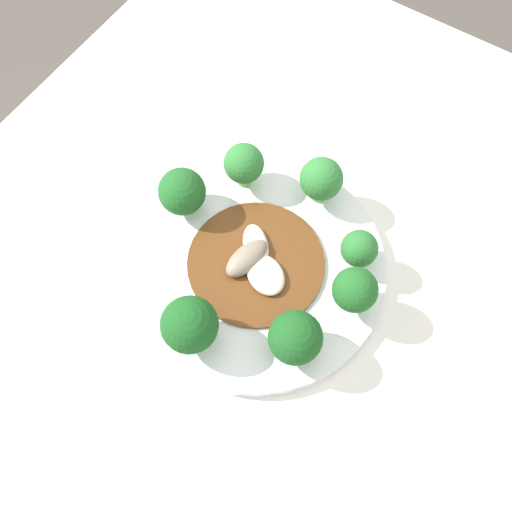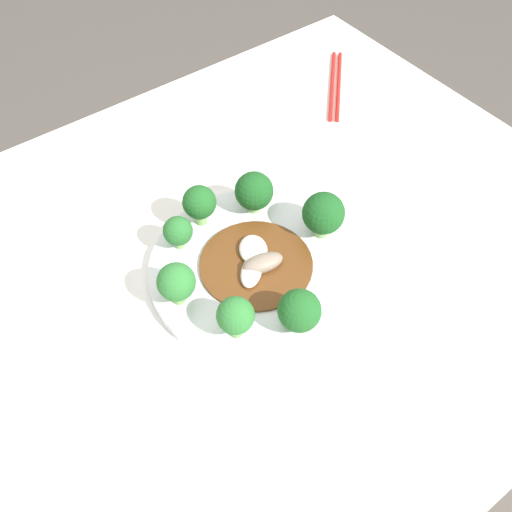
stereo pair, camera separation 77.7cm
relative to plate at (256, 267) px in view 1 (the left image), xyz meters
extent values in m
plane|color=#4C4742|center=(-0.03, -0.03, -0.73)|extent=(8.00, 8.00, 0.00)
cube|color=silver|center=(-0.03, -0.03, -0.37)|extent=(1.01, 0.84, 0.72)
cylinder|color=silver|center=(0.00, 0.00, 0.00)|extent=(0.29, 0.29, 0.02)
cylinder|color=#89B76B|center=(-0.11, 0.01, 0.02)|extent=(0.02, 0.02, 0.02)
sphere|color=#19511E|center=(-0.11, 0.01, 0.05)|extent=(0.06, 0.06, 0.06)
cylinder|color=#89B76B|center=(-0.06, -0.09, 0.02)|extent=(0.02, 0.02, 0.01)
sphere|color=#19511E|center=(-0.06, -0.09, 0.04)|extent=(0.06, 0.06, 0.06)
cylinder|color=#70A356|center=(0.08, 0.07, 0.02)|extent=(0.02, 0.02, 0.02)
sphere|color=#2D7533|center=(0.08, 0.07, 0.05)|extent=(0.05, 0.05, 0.05)
cylinder|color=#7AAD5B|center=(0.02, 0.11, 0.01)|extent=(0.02, 0.02, 0.01)
sphere|color=#1E5B23|center=(0.02, 0.11, 0.04)|extent=(0.05, 0.05, 0.05)
cylinder|color=#7AAD5B|center=(0.02, -0.11, 0.02)|extent=(0.02, 0.02, 0.02)
sphere|color=#1E5B23|center=(0.02, -0.11, 0.05)|extent=(0.05, 0.05, 0.05)
cylinder|color=#7AAD5B|center=(0.11, -0.01, 0.02)|extent=(0.02, 0.02, 0.02)
sphere|color=#2D7533|center=(0.11, -0.01, 0.05)|extent=(0.05, 0.05, 0.05)
cylinder|color=#89B76B|center=(0.06, -0.09, 0.02)|extent=(0.01, 0.01, 0.01)
sphere|color=#286B2D|center=(0.06, -0.09, 0.04)|extent=(0.04, 0.04, 0.04)
cylinder|color=#5B3314|center=(0.00, 0.00, 0.01)|extent=(0.16, 0.16, 0.00)
ellipsoid|color=silver|center=(-0.01, -0.02, 0.02)|extent=(0.06, 0.06, 0.02)
ellipsoid|color=silver|center=(0.02, 0.01, 0.02)|extent=(0.06, 0.06, 0.01)
ellipsoid|color=gray|center=(0.00, 0.01, 0.02)|extent=(0.06, 0.04, 0.02)
camera|label=1|loc=(-0.24, -0.15, 0.62)|focal=42.00mm
camera|label=2|loc=(0.30, 0.41, 0.65)|focal=42.00mm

